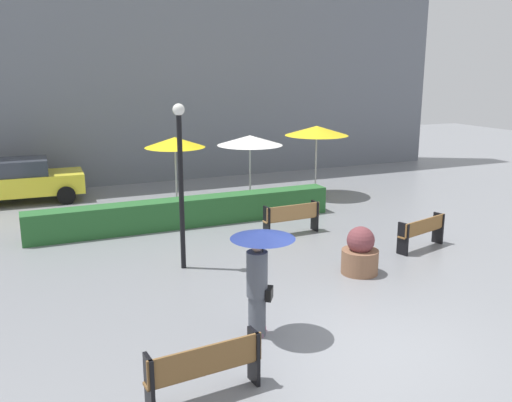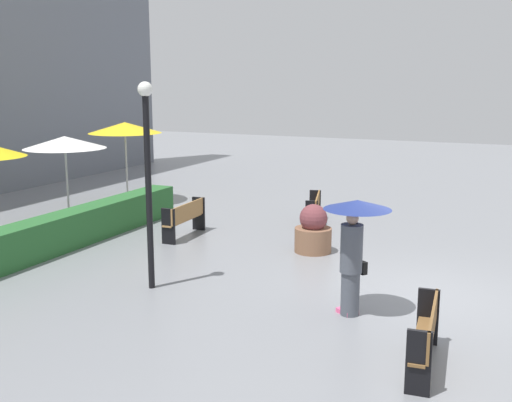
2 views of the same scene
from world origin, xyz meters
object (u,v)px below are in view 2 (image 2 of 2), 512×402
(pedestrian_with_umbrella, at_px, (354,236))
(patio_umbrella_yellow_far, at_px, (125,128))
(lamp_post, at_px, (148,165))
(patio_umbrella_white, at_px, (65,142))
(planter_pot, at_px, (313,231))
(bench_near_left, at_px, (427,333))
(bench_far_right, at_px, (315,207))
(bench_back_row, at_px, (186,217))

(pedestrian_with_umbrella, distance_m, patio_umbrella_yellow_far, 11.50)
(lamp_post, distance_m, patio_umbrella_white, 7.08)
(planter_pot, bearing_deg, bench_near_left, -145.61)
(patio_umbrella_yellow_far, bearing_deg, patio_umbrella_white, 175.52)
(bench_far_right, distance_m, lamp_post, 6.64)
(pedestrian_with_umbrella, xyz_separation_m, patio_umbrella_white, (3.90, 9.63, 0.83))
(planter_pot, xyz_separation_m, patio_umbrella_white, (0.46, 7.72, 1.73))
(bench_back_row, xyz_separation_m, bench_near_left, (-4.94, -6.85, -0.01))
(bench_near_left, height_order, pedestrian_with_umbrella, pedestrian_with_umbrella)
(patio_umbrella_white, height_order, patio_umbrella_yellow_far, patio_umbrella_yellow_far)
(bench_back_row, xyz_separation_m, patio_umbrella_white, (0.49, 4.27, 1.69))
(bench_far_right, bearing_deg, patio_umbrella_yellow_far, 85.58)
(planter_pot, bearing_deg, patio_umbrella_white, 86.56)
(bench_near_left, bearing_deg, lamp_post, 76.98)
(pedestrian_with_umbrella, distance_m, patio_umbrella_white, 10.42)
(bench_back_row, height_order, patio_umbrella_white, patio_umbrella_white)
(bench_far_right, bearing_deg, bench_near_left, -150.52)
(bench_back_row, distance_m, bench_near_left, 8.45)
(bench_near_left, height_order, bench_far_right, bench_near_left)
(bench_far_right, xyz_separation_m, patio_umbrella_white, (-2.08, 6.88, 1.70))
(pedestrian_with_umbrella, bearing_deg, lamp_post, 94.14)
(pedestrian_with_umbrella, height_order, patio_umbrella_yellow_far, patio_umbrella_yellow_far)
(patio_umbrella_white, bearing_deg, bench_far_right, -73.18)
(bench_back_row, xyz_separation_m, lamp_post, (-3.69, -1.44, 1.89))
(bench_far_right, distance_m, patio_umbrella_yellow_far, 6.97)
(pedestrian_with_umbrella, bearing_deg, bench_back_row, 57.59)
(pedestrian_with_umbrella, bearing_deg, bench_far_right, 24.78)
(planter_pot, height_order, lamp_post, lamp_post)
(patio_umbrella_yellow_far, bearing_deg, bench_back_row, -127.18)
(patio_umbrella_white, xyz_separation_m, patio_umbrella_yellow_far, (2.59, -0.20, 0.25))
(bench_far_right, relative_size, patio_umbrella_white, 0.72)
(planter_pot, relative_size, lamp_post, 0.29)
(patio_umbrella_white, bearing_deg, lamp_post, -126.22)
(bench_far_right, height_order, patio_umbrella_yellow_far, patio_umbrella_yellow_far)
(bench_near_left, relative_size, patio_umbrella_white, 0.75)
(pedestrian_with_umbrella, height_order, planter_pot, pedestrian_with_umbrella)
(pedestrian_with_umbrella, distance_m, lamp_post, 4.07)
(pedestrian_with_umbrella, relative_size, lamp_post, 0.51)
(bench_far_right, distance_m, planter_pot, 2.68)
(lamp_post, bearing_deg, planter_pot, -28.48)
(lamp_post, bearing_deg, patio_umbrella_yellow_far, 39.09)
(bench_back_row, bearing_deg, pedestrian_with_umbrella, -122.41)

